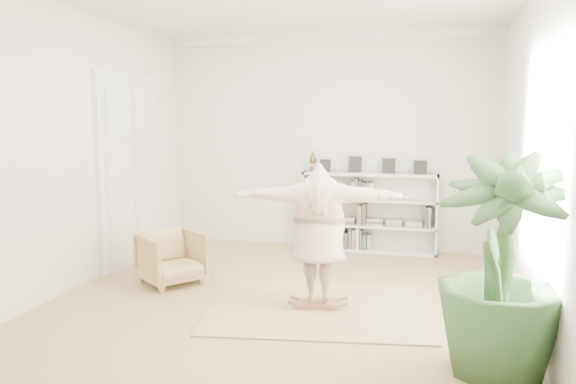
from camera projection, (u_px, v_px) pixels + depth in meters
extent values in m
plane|color=#A18653|center=(282.00, 301.00, 6.81)|extent=(6.00, 6.00, 0.00)
plane|color=silver|center=(327.00, 141.00, 9.44)|extent=(5.50, 0.00, 5.50)
plane|color=silver|center=(164.00, 183.00, 3.68)|extent=(5.50, 0.00, 5.50)
plane|color=silver|center=(75.00, 150.00, 7.23)|extent=(0.00, 6.00, 6.00)
plane|color=silver|center=(534.00, 157.00, 5.90)|extent=(0.00, 6.00, 6.00)
cube|color=white|center=(327.00, 37.00, 9.15)|extent=(5.50, 0.12, 0.18)
cube|color=white|center=(131.00, 171.00, 8.52)|extent=(0.08, 1.78, 2.92)
cube|color=silver|center=(118.00, 173.00, 8.13)|extent=(0.06, 0.78, 2.80)
cube|color=silver|center=(145.00, 168.00, 8.90)|extent=(0.06, 0.78, 2.80)
cube|color=silver|center=(305.00, 210.00, 9.49)|extent=(0.04, 0.35, 1.30)
cube|color=silver|center=(437.00, 215.00, 8.97)|extent=(0.04, 0.35, 1.30)
cube|color=silver|center=(370.00, 211.00, 9.38)|extent=(2.20, 0.04, 1.30)
cube|color=silver|center=(368.00, 250.00, 9.32)|extent=(2.20, 0.35, 0.04)
cube|color=silver|center=(369.00, 225.00, 9.26)|extent=(2.20, 0.35, 0.04)
cube|color=silver|center=(369.00, 200.00, 9.20)|extent=(2.20, 0.35, 0.04)
cube|color=silver|center=(370.00, 174.00, 9.15)|extent=(2.20, 0.35, 0.04)
cube|color=black|center=(325.00, 164.00, 9.36)|extent=(0.18, 0.07, 0.24)
cube|color=black|center=(355.00, 165.00, 9.24)|extent=(0.18, 0.07, 0.24)
cube|color=black|center=(389.00, 166.00, 9.10)|extent=(0.18, 0.07, 0.24)
cube|color=black|center=(420.00, 167.00, 8.98)|extent=(0.18, 0.07, 0.24)
imported|color=tan|center=(171.00, 258.00, 7.51)|extent=(1.06, 1.06, 0.70)
cube|color=tan|center=(318.00, 307.00, 6.56)|extent=(2.76, 2.34, 0.02)
cube|color=#95603B|center=(318.00, 302.00, 6.56)|extent=(0.51, 0.35, 0.03)
cube|color=#95603B|center=(318.00, 305.00, 6.56)|extent=(0.32, 0.09, 0.04)
cube|color=#95603B|center=(318.00, 305.00, 6.56)|extent=(0.32, 0.09, 0.04)
cube|color=#95603B|center=(318.00, 302.00, 6.56)|extent=(0.19, 0.07, 0.10)
cube|color=#95603B|center=(318.00, 302.00, 6.56)|extent=(0.19, 0.07, 0.10)
imported|color=beige|center=(319.00, 230.00, 6.44)|extent=(2.05, 0.82, 1.62)
imported|color=#2D5028|center=(500.00, 266.00, 4.79)|extent=(1.29, 1.29, 1.93)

